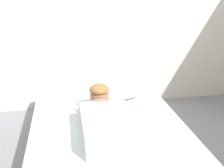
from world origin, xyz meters
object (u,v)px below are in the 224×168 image
Objects in this scene: bed at (107,139)px; cell_phone at (89,120)px; coffee_cup at (118,96)px; person_lying at (105,117)px; pillow at (118,93)px.

cell_phone is at bearing 166.39° from bed.
bed is at bearing -13.61° from cell_phone.
bed is 13.84× the size of cell_phone.
cell_phone is (-0.37, -0.42, -0.03)m from coffee_cup.
pillow is at bearing 69.03° from person_lying.
coffee_cup is (-0.01, -0.06, -0.02)m from pillow.
pillow is (0.21, 0.52, 0.24)m from bed.
person_lying reaches higher than bed.
bed is at bearing 72.81° from person_lying.
person_lying is 0.23m from cell_phone.
pillow is at bearing 68.20° from bed.
pillow reaches higher than cell_phone.
bed is 15.50× the size of coffee_cup.
bed is 2.11× the size of person_lying.
coffee_cup is (0.24, 0.58, -0.07)m from person_lying.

